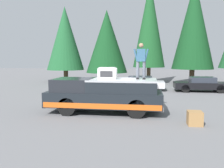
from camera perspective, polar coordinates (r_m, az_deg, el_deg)
ground_plane at (r=11.93m, az=1.59°, el=-6.57°), size 90.00×90.00×0.00m
pickup_truck at (r=11.53m, az=-1.81°, el=-2.60°), size 2.01×5.54×1.65m
compressor_unit at (r=11.30m, az=-1.09°, el=2.59°), size 0.65×0.84×0.56m
person_on_truck_bed at (r=11.31m, az=6.97°, el=5.72°), size 0.29×0.72×1.69m
parked_car_black at (r=19.98m, az=20.60°, el=-0.06°), size 1.64×4.10×1.16m
parked_car_silver at (r=19.70m, az=6.53°, el=0.22°), size 1.64×4.10×1.16m
wooden_crate at (r=10.04m, az=19.24°, el=-7.76°), size 0.56×0.56×0.56m
conifer_left at (r=26.34m, az=18.99°, el=13.26°), size 4.24×4.24×10.52m
conifer_center_left at (r=25.01m, az=8.97°, el=14.06°), size 3.23×3.23×10.45m
conifer_center_right at (r=25.65m, az=-1.26°, el=10.13°), size 4.40×4.40×7.66m
conifer_right at (r=27.39m, az=-11.17°, el=10.65°), size 4.11×4.11×8.27m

